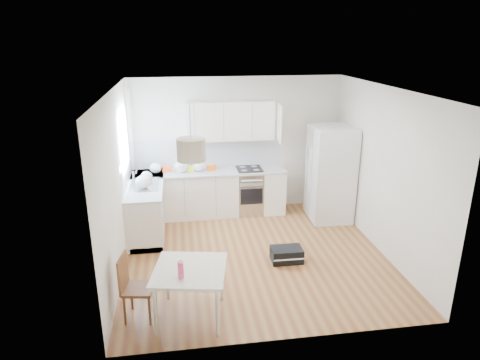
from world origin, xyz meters
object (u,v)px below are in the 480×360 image
Objects in this scene: refrigerator at (331,173)px; gym_bag at (287,255)px; dining_chair at (139,287)px; dining_table at (190,274)px.

refrigerator is 2.19m from gym_bag.
refrigerator is 3.69× the size of gym_bag.
dining_chair reaches higher than gym_bag.
dining_table is 1.17× the size of dining_chair.
dining_table is 0.67m from dining_chair.
gym_bag is (-1.27, -1.60, -0.80)m from refrigerator.
dining_chair is (-3.48, -2.73, -0.47)m from refrigerator.
dining_table is at bearing -141.61° from gym_bag.
dining_table is (-2.84, -2.81, -0.29)m from refrigerator.
refrigerator is 4.45m from dining_chair.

